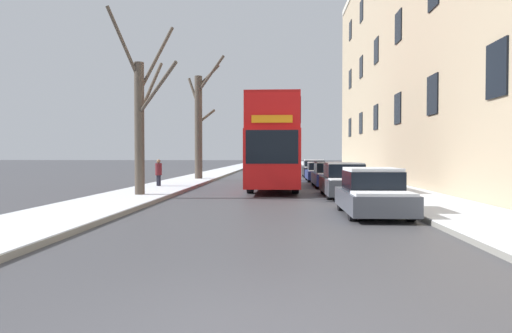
{
  "coord_description": "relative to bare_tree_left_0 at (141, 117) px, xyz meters",
  "views": [
    {
      "loc": [
        0.39,
        -4.43,
        1.8
      ],
      "look_at": [
        -0.63,
        14.75,
        1.32
      ],
      "focal_mm": 32.0,
      "sensor_mm": 36.0,
      "label": 1
    }
  ],
  "objects": [
    {
      "name": "bare_tree_left_1",
      "position": [
        0.13,
        12.99,
        0.69
      ],
      "size": [
        3.01,
        2.87,
        8.49
      ],
      "color": "#4C4238",
      "rests_on": "ground"
    },
    {
      "name": "double_decker_bus",
      "position": [
        5.46,
        5.96,
        -0.8
      ],
      "size": [
        2.49,
        11.15,
        4.57
      ],
      "color": "red",
      "rests_on": "ground"
    },
    {
      "name": "parked_car_0",
      "position": [
        8.56,
        -5.05,
        -2.73
      ],
      "size": [
        1.78,
        3.92,
        1.42
      ],
      "color": "#474C56",
      "rests_on": "ground"
    },
    {
      "name": "parked_car_3",
      "position": [
        8.56,
        13.09,
        -2.77
      ],
      "size": [
        1.87,
        4.27,
        1.32
      ],
      "color": "navy",
      "rests_on": "ground"
    },
    {
      "name": "parked_car_2",
      "position": [
        8.56,
        7.3,
        -2.73
      ],
      "size": [
        1.73,
        4.46,
        1.41
      ],
      "color": "navy",
      "rests_on": "ground"
    },
    {
      "name": "sidewalk_left",
      "position": [
        -0.36,
        38.66,
        -3.3
      ],
      "size": [
        3.08,
        130.0,
        0.16
      ],
      "color": "gray",
      "rests_on": "ground"
    },
    {
      "name": "parked_car_1",
      "position": [
        8.56,
        1.11,
        -2.71
      ],
      "size": [
        1.77,
        4.55,
        1.47
      ],
      "color": "#474C56",
      "rests_on": "ground"
    },
    {
      "name": "parked_car_4",
      "position": [
        8.56,
        18.71,
        -2.72
      ],
      "size": [
        1.81,
        3.96,
        1.43
      ],
      "color": "black",
      "rests_on": "ground"
    },
    {
      "name": "pedestrian_left_sidewalk",
      "position": [
        -0.67,
        5.15,
        -2.52
      ],
      "size": [
        0.34,
        0.34,
        1.58
      ],
      "rotation": [
        0.0,
        0.0,
        5.42
      ],
      "color": "black",
      "rests_on": "ground"
    },
    {
      "name": "terrace_facade_right",
      "position": [
        17.22,
        8.46,
        5.57
      ],
      "size": [
        9.1,
        48.77,
        17.91
      ],
      "color": "tan",
      "rests_on": "ground"
    },
    {
      "name": "bare_tree_left_0",
      "position": [
        0.0,
        0.0,
        0.0
      ],
      "size": [
        3.11,
        3.95,
        7.76
      ],
      "color": "#4C4238",
      "rests_on": "ground"
    },
    {
      "name": "sidewalk_right",
      "position": [
        11.19,
        38.66,
        -3.3
      ],
      "size": [
        3.08,
        130.0,
        0.16
      ],
      "color": "gray",
      "rests_on": "ground"
    }
  ]
}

